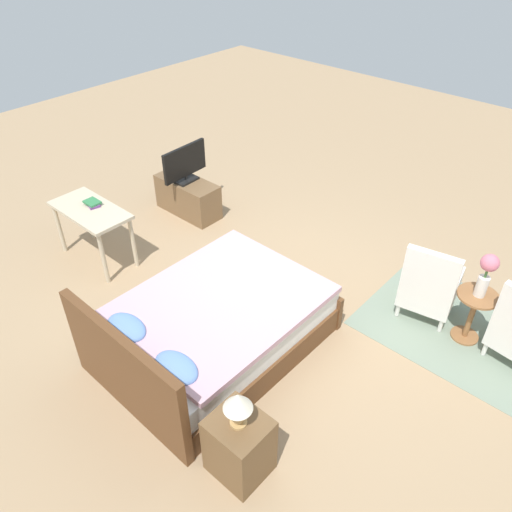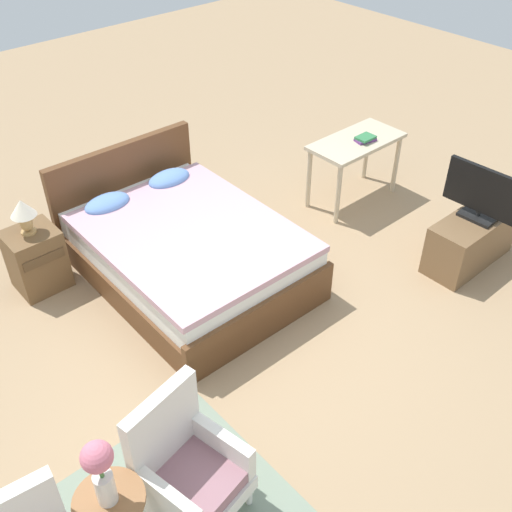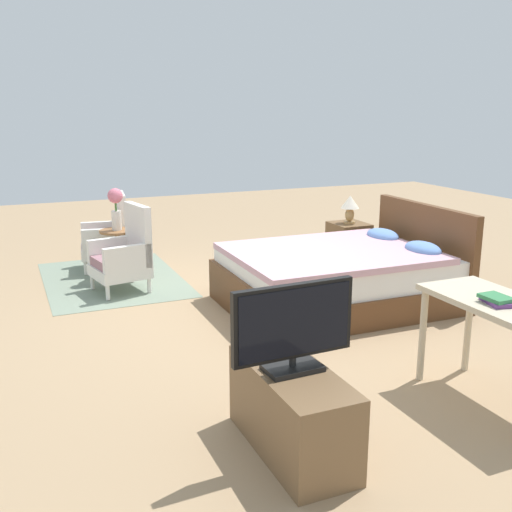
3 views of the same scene
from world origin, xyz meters
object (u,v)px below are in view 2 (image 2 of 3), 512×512
object	(u,v)px
armchair_by_window_right	(187,469)
flower_vase	(100,468)
table_lamp	(23,212)
bed	(184,249)
tv_stand	(471,240)
tv_flatscreen	(483,194)
nightstand	(37,259)
book_stack	(365,139)
vanity_desk	(356,149)

from	to	relation	value
armchair_by_window_right	flower_vase	size ratio (longest dim) A/B	1.93
armchair_by_window_right	table_lamp	distance (m)	2.68
bed	tv_stand	world-z (taller)	bed
tv_stand	tv_flatscreen	bearing A→B (deg)	2.40
bed	nightstand	bearing A→B (deg)	145.15
bed	nightstand	world-z (taller)	bed
bed	nightstand	xyz separation A→B (m)	(-1.08, 0.75, -0.00)
tv_flatscreen	armchair_by_window_right	bearing A→B (deg)	-175.67
armchair_by_window_right	tv_flatscreen	bearing A→B (deg)	4.33
tv_stand	armchair_by_window_right	bearing A→B (deg)	-175.67
tv_stand	book_stack	size ratio (longest dim) A/B	4.10
flower_vase	book_stack	distance (m)	4.36
book_stack	table_lamp	bearing A→B (deg)	163.73
tv_flatscreen	flower_vase	bearing A→B (deg)	-176.56
bed	tv_flatscreen	distance (m)	2.73
nightstand	vanity_desk	distance (m)	3.37
bed	tv_stand	bearing A→B (deg)	-36.98
tv_flatscreen	nightstand	bearing A→B (deg)	143.74
bed	book_stack	distance (m)	2.26
table_lamp	flower_vase	bearing A→B (deg)	-105.98
armchair_by_window_right	nightstand	world-z (taller)	armchair_by_window_right
table_lamp	bed	bearing A→B (deg)	-34.87
flower_vase	tv_flatscreen	xyz separation A→B (m)	(3.98, 0.24, -0.11)
armchair_by_window_right	flower_vase	bearing A→B (deg)	177.05
tv_stand	tv_flatscreen	world-z (taller)	tv_flatscreen
book_stack	flower_vase	bearing A→B (deg)	-157.72
flower_vase	nightstand	distance (m)	2.77
book_stack	armchair_by_window_right	bearing A→B (deg)	-154.67
nightstand	book_stack	bearing A→B (deg)	-16.26
tv_stand	table_lamp	bearing A→B (deg)	143.72
armchair_by_window_right	flower_vase	distance (m)	0.69
flower_vase	vanity_desk	bearing A→B (deg)	23.41
table_lamp	vanity_desk	bearing A→B (deg)	-15.25
armchair_by_window_right	tv_stand	xyz separation A→B (m)	(3.49, 0.26, -0.13)
table_lamp	book_stack	distance (m)	3.42
flower_vase	table_lamp	xyz separation A→B (m)	(0.75, 2.61, -0.06)
nightstand	table_lamp	bearing A→B (deg)	90.00
tv_flatscreen	book_stack	bearing A→B (deg)	87.91
vanity_desk	tv_flatscreen	bearing A→B (deg)	-90.31
flower_vase	nightstand	world-z (taller)	flower_vase
flower_vase	book_stack	xyz separation A→B (m)	(4.03, 1.65, -0.12)
armchair_by_window_right	tv_flatscreen	xyz separation A→B (m)	(3.49, 0.26, 0.38)
armchair_by_window_right	book_stack	bearing A→B (deg)	25.33
armchair_by_window_right	tv_flatscreen	world-z (taller)	tv_flatscreen
bed	flower_vase	xyz separation A→B (m)	(-1.83, -1.86, 0.57)
vanity_desk	tv_stand	bearing A→B (deg)	-90.40
flower_vase	table_lamp	size ratio (longest dim) A/B	1.45
tv_stand	nightstand	bearing A→B (deg)	143.72
vanity_desk	book_stack	distance (m)	0.16
armchair_by_window_right	book_stack	size ratio (longest dim) A/B	3.93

